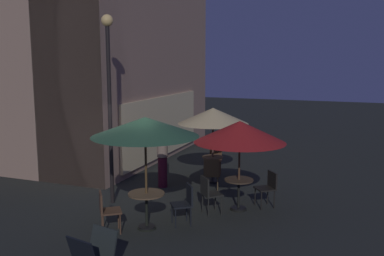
% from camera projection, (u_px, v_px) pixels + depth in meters
% --- Properties ---
extents(ground_plane, '(60.00, 60.00, 0.00)m').
position_uv_depth(ground_plane, '(127.00, 212.00, 10.25)').
color(ground_plane, black).
extents(cafe_building, '(8.35, 6.20, 8.83)m').
position_uv_depth(cafe_building, '(99.00, 35.00, 14.64)').
color(cafe_building, '#9C7B66').
rests_on(cafe_building, ground).
extents(street_lamp_near_corner, '(0.29, 0.29, 4.64)m').
position_uv_depth(street_lamp_near_corner, '(109.00, 83.00, 10.42)').
color(street_lamp_near_corner, black).
rests_on(street_lamp_near_corner, ground).
extents(cafe_table_0, '(0.61, 0.61, 0.78)m').
position_uv_depth(cafe_table_0, '(213.00, 165.00, 12.60)').
color(cafe_table_0, black).
rests_on(cafe_table_0, ground).
extents(cafe_table_1, '(0.78, 0.78, 0.79)m').
position_uv_depth(cafe_table_1, '(147.00, 202.00, 9.15)').
color(cafe_table_1, black).
rests_on(cafe_table_1, ground).
extents(cafe_table_2, '(0.69, 0.69, 0.76)m').
position_uv_depth(cafe_table_2, '(239.00, 188.00, 10.31)').
color(cafe_table_2, black).
rests_on(cafe_table_2, ground).
extents(patio_umbrella_0, '(2.04, 2.04, 2.21)m').
position_uv_depth(patio_umbrella_0, '(213.00, 116.00, 12.37)').
color(patio_umbrella_0, black).
rests_on(patio_umbrella_0, ground).
extents(patio_umbrella_1, '(2.25, 2.25, 2.42)m').
position_uv_depth(patio_umbrella_1, '(145.00, 127.00, 8.90)').
color(patio_umbrella_1, black).
rests_on(patio_umbrella_1, ground).
extents(patio_umbrella_2, '(2.18, 2.18, 2.17)m').
position_uv_depth(patio_umbrella_2, '(240.00, 132.00, 10.10)').
color(patio_umbrella_2, black).
rests_on(patio_umbrella_2, ground).
extents(cafe_chair_0, '(0.53, 0.53, 0.93)m').
position_uv_depth(cafe_chair_0, '(212.00, 172.00, 11.72)').
color(cafe_chair_0, brown).
rests_on(cafe_chair_0, ground).
extents(cafe_chair_1, '(0.45, 0.45, 0.94)m').
position_uv_depth(cafe_chair_1, '(216.00, 157.00, 13.42)').
color(cafe_chair_1, '#4E3320').
rests_on(cafe_chair_1, ground).
extents(cafe_chair_2, '(0.59, 0.59, 0.89)m').
position_uv_depth(cafe_chair_2, '(185.00, 201.00, 9.39)').
color(cafe_chair_2, black).
rests_on(cafe_chair_2, ground).
extents(cafe_chair_3, '(0.60, 0.60, 0.88)m').
position_uv_depth(cafe_chair_3, '(106.00, 208.00, 8.93)').
color(cafe_chair_3, '#503524').
rests_on(cafe_chair_3, ground).
extents(cafe_chair_4, '(0.59, 0.59, 0.90)m').
position_uv_depth(cafe_chair_4, '(209.00, 191.00, 10.01)').
color(cafe_chair_4, black).
rests_on(cafe_chair_4, ground).
extents(cafe_chair_5, '(0.61, 0.61, 0.87)m').
position_uv_depth(cafe_chair_5, '(268.00, 185.00, 10.55)').
color(cafe_chair_5, black).
rests_on(cafe_chair_5, ground).
extents(patron_standing_0, '(0.30, 0.30, 1.73)m').
position_uv_depth(patron_standing_0, '(162.00, 157.00, 12.11)').
color(patron_standing_0, '#431121').
rests_on(patron_standing_0, ground).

